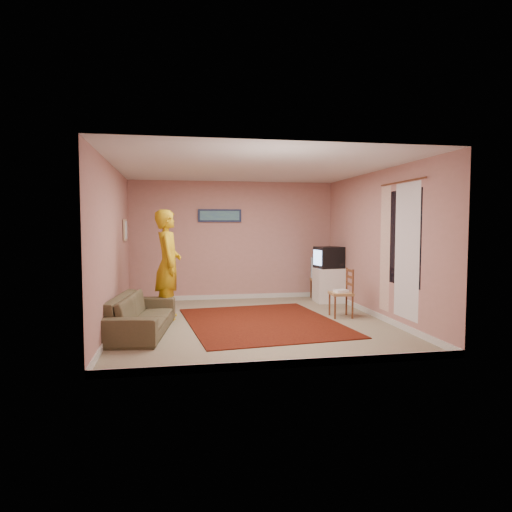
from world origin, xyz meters
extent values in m
plane|color=gray|center=(0.00, 0.00, 0.00)|extent=(5.00, 5.00, 0.00)
cube|color=tan|center=(0.00, 2.50, 1.30)|extent=(4.50, 0.02, 2.60)
cube|color=tan|center=(0.00, -2.50, 1.30)|extent=(4.50, 0.02, 2.60)
cube|color=tan|center=(-2.25, 0.00, 1.30)|extent=(0.02, 5.00, 2.60)
cube|color=tan|center=(2.25, 0.00, 1.30)|extent=(0.02, 5.00, 2.60)
cube|color=silver|center=(0.00, 0.00, 2.60)|extent=(4.50, 5.00, 0.02)
cube|color=silver|center=(0.00, 2.49, 0.05)|extent=(4.50, 0.02, 0.10)
cube|color=silver|center=(0.00, -2.49, 0.05)|extent=(4.50, 0.02, 0.10)
cube|color=silver|center=(-2.24, 0.00, 0.05)|extent=(0.02, 5.00, 0.10)
cube|color=silver|center=(2.24, 0.00, 0.05)|extent=(0.02, 5.00, 0.10)
cube|color=black|center=(2.24, -0.90, 1.45)|extent=(0.01, 1.10, 1.50)
cube|color=silver|center=(2.23, -1.05, 1.25)|extent=(0.01, 0.75, 2.10)
cube|color=white|center=(2.21, -0.35, 1.25)|extent=(0.01, 0.35, 2.10)
cylinder|color=#5B2B1B|center=(2.20, -0.90, 2.32)|extent=(0.02, 1.40, 0.02)
cube|color=#161E3C|center=(-0.30, 2.47, 1.85)|extent=(0.95, 0.03, 0.28)
cube|color=#315488|center=(-0.30, 2.45, 1.85)|extent=(0.86, 0.01, 0.20)
cube|color=#C5AE87|center=(-2.22, 1.60, 1.55)|extent=(0.03, 0.38, 0.42)
cube|color=silver|center=(-2.20, 1.60, 1.55)|extent=(0.01, 0.30, 0.34)
cube|color=#320B05|center=(0.16, -0.03, 0.01)|extent=(2.72, 3.26, 0.02)
cube|color=white|center=(1.95, 1.72, 0.37)|extent=(0.57, 0.52, 0.73)
cube|color=black|center=(1.95, 1.72, 0.96)|extent=(0.58, 0.54, 0.45)
cube|color=#8CB2F2|center=(1.69, 1.68, 0.96)|extent=(0.07, 0.38, 0.32)
cube|color=#A17F4E|center=(1.93, 2.20, 0.42)|extent=(0.40, 0.38, 0.05)
cube|color=#5B2B1B|center=(1.93, 2.20, 0.64)|extent=(0.39, 0.05, 0.45)
cube|color=#B2B2B7|center=(1.93, 2.20, 0.47)|extent=(0.36, 0.26, 0.06)
cube|color=#83B3D7|center=(1.93, 2.20, 0.70)|extent=(0.44, 0.06, 0.46)
cube|color=#A17F4E|center=(1.64, 0.17, 0.42)|extent=(0.39, 0.41, 0.05)
cube|color=#5B2B1B|center=(1.64, 0.17, 0.65)|extent=(0.06, 0.39, 0.45)
cube|color=white|center=(1.64, 0.17, 0.47)|extent=(0.26, 0.21, 0.05)
imported|color=brown|center=(-1.80, -0.43, 0.29)|extent=(1.03, 2.07, 0.58)
imported|color=gold|center=(-1.40, 0.61, 0.96)|extent=(0.46, 0.70, 1.92)
camera|label=1|loc=(-1.29, -7.52, 1.66)|focal=32.00mm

